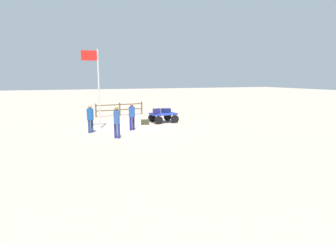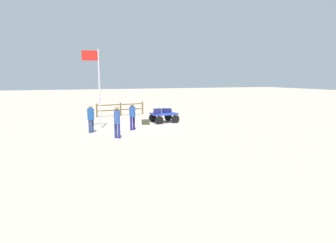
{
  "view_description": "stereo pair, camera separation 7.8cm",
  "coord_description": "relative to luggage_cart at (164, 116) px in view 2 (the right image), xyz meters",
  "views": [
    {
      "loc": [
        4.23,
        17.48,
        3.07
      ],
      "look_at": [
        -0.05,
        6.0,
        1.15
      ],
      "focal_mm": 29.9,
      "sensor_mm": 36.0,
      "label": 1
    },
    {
      "loc": [
        4.16,
        17.51,
        3.07
      ],
      "look_at": [
        -0.05,
        6.0,
        1.15
      ],
      "focal_mm": 29.9,
      "sensor_mm": 36.0,
      "label": 2
    }
  ],
  "objects": [
    {
      "name": "suitcase_tan",
      "position": [
        0.03,
        -0.36,
        0.35
      ],
      "size": [
        0.53,
        0.45,
        0.33
      ],
      "color": "gray",
      "rests_on": "luggage_cart"
    },
    {
      "name": "suitcase_grey",
      "position": [
        1.42,
        0.43,
        -0.3
      ],
      "size": [
        0.57,
        0.44,
        0.33
      ],
      "color": "#373927",
      "rests_on": "ground"
    },
    {
      "name": "luggage_cart",
      "position": [
        0.0,
        0.0,
        0.0
      ],
      "size": [
        1.89,
        1.45,
        0.66
      ],
      "color": "#273FB6",
      "rests_on": "ground"
    },
    {
      "name": "suitcase_navy",
      "position": [
        -0.25,
        -0.13,
        0.34
      ],
      "size": [
        0.66,
        0.5,
        0.3
      ],
      "color": "navy",
      "rests_on": "luggage_cart"
    },
    {
      "name": "worker_supervisor",
      "position": [
        5.04,
        2.05,
        0.48
      ],
      "size": [
        0.52,
        0.52,
        1.61
      ],
      "color": "navy",
      "rests_on": "ground"
    },
    {
      "name": "wooden_fence",
      "position": [
        2.14,
        -4.57,
        0.15
      ],
      "size": [
        3.99,
        0.71,
        1.07
      ],
      "color": "brown",
      "rests_on": "ground"
    },
    {
      "name": "suitcase_dark",
      "position": [
        0.58,
        0.29,
        0.37
      ],
      "size": [
        0.52,
        0.44,
        0.36
      ],
      "color": "navy",
      "rests_on": "luggage_cart"
    },
    {
      "name": "worker_trailing",
      "position": [
        3.91,
        4.03,
        0.45
      ],
      "size": [
        0.43,
        0.43,
        1.63
      ],
      "color": "navy",
      "rests_on": "ground"
    },
    {
      "name": "worker_lead",
      "position": [
        2.68,
        2.08,
        0.47
      ],
      "size": [
        0.47,
        0.47,
        1.6
      ],
      "color": "navy",
      "rests_on": "ground"
    },
    {
      "name": "ground_plane",
      "position": [
        2.14,
        0.6,
        -0.47
      ],
      "size": [
        120.0,
        120.0,
        0.0
      ],
      "primitive_type": "plane",
      "color": "#BCA390"
    },
    {
      "name": "flagpole",
      "position": [
        4.51,
        0.94,
        2.39
      ],
      "size": [
        0.99,
        0.21,
        4.74
      ],
      "color": "silver",
      "rests_on": "ground"
    }
  ]
}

